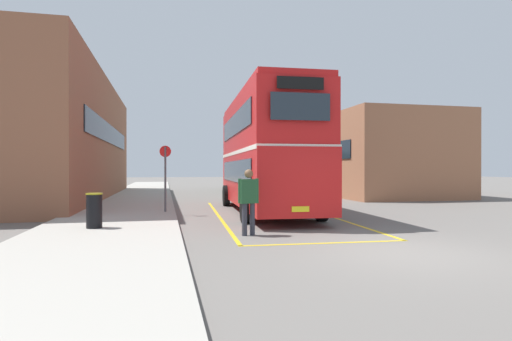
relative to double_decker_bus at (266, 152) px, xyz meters
The scene contains 10 objects.
ground_plane 6.48m from the double_decker_bus, 82.00° to the left, with size 135.60×135.60×0.00m, color #66605B.
sidewalk_left 10.36m from the double_decker_bus, 124.27° to the left, with size 4.00×57.60×0.14m, color #A39E93.
brick_building_left 14.29m from the double_decker_bus, 138.37° to the left, with size 6.84×21.66×7.02m.
depot_building_right 14.26m from the double_decker_bus, 45.58° to the left, with size 7.36×13.22×5.34m.
double_decker_bus is the anchor object (origin of this frame).
single_deck_bus 15.80m from the double_decker_bus, 79.23° to the left, with size 2.88×9.95×3.02m.
pedestrian_boarding 6.07m from the double_decker_bus, 108.54° to the right, with size 0.59×0.32×1.78m.
litter_bin 7.57m from the double_decker_bus, 144.87° to the right, with size 0.45×0.45×0.98m.
bus_stop_sign 4.14m from the double_decker_bus, behind, with size 0.44×0.09×2.55m.
bay_marking_yellow 3.16m from the double_decker_bus, 91.26° to the right, with size 4.83×12.46×0.01m.
Camera 1 is at (-4.91, -7.83, 1.80)m, focal length 28.56 mm.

